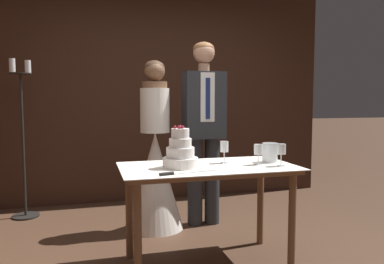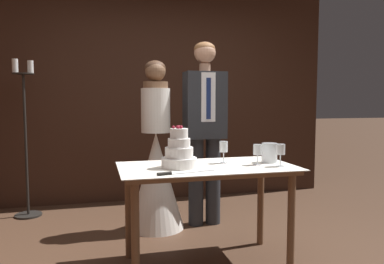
% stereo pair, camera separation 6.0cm
% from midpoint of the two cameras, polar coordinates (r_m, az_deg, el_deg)
% --- Properties ---
extents(wall_back, '(4.42, 0.12, 2.87)m').
position_cam_midpoint_polar(wall_back, '(4.77, -5.70, 7.03)').
color(wall_back, '#382116').
rests_on(wall_back, ground_plane).
extents(cake_table, '(1.31, 0.71, 0.76)m').
position_cam_midpoint_polar(cake_table, '(2.85, 1.82, -7.15)').
color(cake_table, brown).
rests_on(cake_table, ground_plane).
extents(tiered_cake, '(0.26, 0.26, 0.31)m').
position_cam_midpoint_polar(tiered_cake, '(2.74, -2.41, -3.24)').
color(tiered_cake, white).
rests_on(tiered_cake, cake_table).
extents(cake_knife, '(0.43, 0.12, 0.02)m').
position_cam_midpoint_polar(cake_knife, '(2.51, -2.88, -6.27)').
color(cake_knife, silver).
rests_on(cake_knife, cake_table).
extents(wine_glass_near, '(0.07, 0.07, 0.16)m').
position_cam_midpoint_polar(wine_glass_near, '(2.90, 9.49, -2.82)').
color(wine_glass_near, silver).
rests_on(wine_glass_near, cake_table).
extents(wine_glass_middle, '(0.06, 0.06, 0.17)m').
position_cam_midpoint_polar(wine_glass_middle, '(2.94, 4.36, -2.42)').
color(wine_glass_middle, silver).
rests_on(wine_glass_middle, cake_table).
extents(wine_glass_far, '(0.07, 0.07, 0.17)m').
position_cam_midpoint_polar(wine_glass_far, '(2.87, 12.85, -2.74)').
color(wine_glass_far, silver).
rests_on(wine_glass_far, cake_table).
extents(hurricane_candle, '(0.12, 0.12, 0.15)m').
position_cam_midpoint_polar(hurricane_candle, '(3.04, 11.22, -3.16)').
color(hurricane_candle, silver).
rests_on(hurricane_candle, cake_table).
extents(bride, '(0.54, 0.54, 1.63)m').
position_cam_midpoint_polar(bride, '(3.66, -6.07, -5.48)').
color(bride, white).
rests_on(bride, ground_plane).
extents(groom, '(0.40, 0.25, 1.82)m').
position_cam_midpoint_polar(groom, '(3.72, 1.34, 1.34)').
color(groom, '#282B30').
rests_on(groom, ground_plane).
extents(candle_stand, '(0.28, 0.28, 1.68)m').
position_cam_midpoint_polar(candle_stand, '(4.36, -24.72, -1.66)').
color(candle_stand, black).
rests_on(candle_stand, ground_plane).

